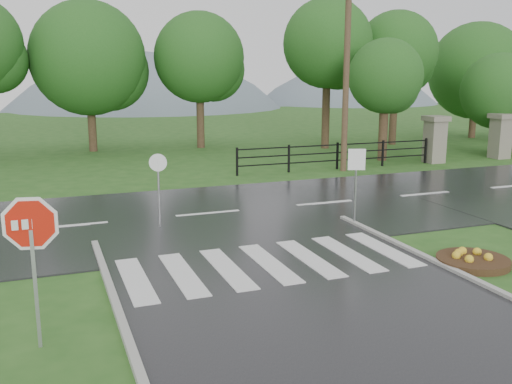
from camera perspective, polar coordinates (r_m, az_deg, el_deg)
name	(u,v)px	position (r m, az deg, el deg)	size (l,w,h in m)	color
ground	(398,372)	(8.96, 13.99, -17.09)	(120.00, 120.00, 0.00)	#29571D
main_road	(208,215)	(17.54, -4.82, -2.28)	(90.00, 8.00, 0.04)	black
crosswalk	(269,263)	(12.98, 1.33, -7.11)	(6.50, 2.80, 0.02)	silver
pillar_west	(435,138)	(28.64, 17.45, 5.15)	(1.00, 1.00, 2.24)	gray
pillar_east	(501,135)	(31.26, 23.26, 5.26)	(1.00, 1.00, 2.24)	gray
fence_west	(337,153)	(25.81, 8.14, 3.87)	(9.58, 0.08, 1.20)	black
hills	(117,231)	(74.51, -13.78, -3.84)	(102.00, 48.00, 48.00)	slate
treeline	(154,153)	(31.18, -10.18, 3.84)	(83.20, 5.20, 10.00)	#1C4F18
stop_sign	(31,237)	(9.40, -21.56, -4.19)	(1.14, 0.26, 2.61)	#939399
flower_bed	(473,259)	(13.92, 20.87, -6.33)	(1.62, 1.62, 0.32)	#332111
reg_sign_small	(356,172)	(16.19, 9.98, 2.01)	(0.47, 0.18, 2.20)	#939399
reg_sign_round	(159,181)	(15.91, -9.72, 1.08)	(0.48, 0.15, 2.11)	#939399
utility_pole_east	(346,78)	(25.14, 9.01, 11.20)	(1.36, 0.54, 7.93)	#473523
entrance_tree_left	(386,77)	(28.56, 12.83, 11.18)	(3.59, 3.59, 5.89)	#3D2B1C
entrance_tree_right	(499,92)	(32.96, 23.14, 9.22)	(3.97, 3.97, 5.27)	#3D2B1C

